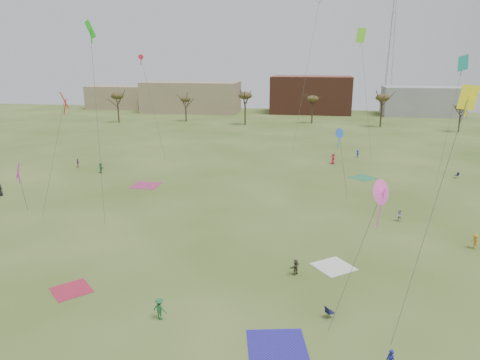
% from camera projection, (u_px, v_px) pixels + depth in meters
% --- Properties ---
extents(ground, '(260.00, 260.00, 0.00)m').
position_uv_depth(ground, '(214.00, 287.00, 34.57)').
color(ground, '#375019').
rests_on(ground, ground).
extents(flyer_near_center, '(1.12, 0.79, 1.58)m').
position_uv_depth(flyer_near_center, '(160.00, 309.00, 30.08)').
color(flyer_near_center, '#246C35').
rests_on(flyer_near_center, ground).
extents(spectator_fore_c, '(1.02, 1.26, 1.35)m').
position_uv_depth(spectator_fore_c, '(296.00, 267.00, 36.38)').
color(spectator_fore_c, brown).
rests_on(spectator_fore_c, ground).
extents(flyer_mid_a, '(0.89, 0.68, 1.62)m').
position_uv_depth(flyer_mid_a, '(0.00, 190.00, 57.43)').
color(flyer_mid_a, black).
rests_on(flyer_mid_a, ground).
extents(flyer_mid_b, '(0.77, 1.07, 1.49)m').
position_uv_depth(flyer_mid_b, '(475.00, 241.00, 41.38)').
color(flyer_mid_b, '#BB7F23').
rests_on(flyer_mid_b, ground).
extents(spectator_mid_d, '(0.62, 0.93, 1.47)m').
position_uv_depth(spectator_mid_d, '(78.00, 163.00, 72.67)').
color(spectator_mid_d, '#8B3A6F').
rests_on(spectator_mid_d, ground).
extents(spectator_mid_e, '(0.88, 0.89, 1.45)m').
position_uv_depth(spectator_mid_e, '(399.00, 215.00, 48.33)').
color(spectator_mid_e, silver).
rests_on(spectator_mid_e, ground).
extents(flyer_far_a, '(1.38, 1.43, 1.63)m').
position_uv_depth(flyer_far_a, '(101.00, 168.00, 69.08)').
color(flyer_far_a, '#297D45').
rests_on(flyer_far_a, ground).
extents(flyer_far_b, '(0.92, 1.07, 1.84)m').
position_uv_depth(flyer_far_b, '(333.00, 159.00, 74.96)').
color(flyer_far_b, '#C4213D').
rests_on(flyer_far_b, ground).
extents(flyer_far_c, '(0.92, 1.03, 1.38)m').
position_uv_depth(flyer_far_c, '(357.00, 154.00, 79.85)').
color(flyer_far_c, navy).
rests_on(flyer_far_c, ground).
extents(blanket_red, '(3.81, 3.81, 0.03)m').
position_uv_depth(blanket_red, '(71.00, 290.00, 34.06)').
color(blanket_red, '#AD223C').
rests_on(blanket_red, ground).
extents(blanket_blue, '(4.35, 4.35, 0.03)m').
position_uv_depth(blanket_blue, '(277.00, 347.00, 27.33)').
color(blanket_blue, '#282398').
rests_on(blanket_blue, ground).
extents(blanket_cream, '(4.21, 4.21, 0.03)m').
position_uv_depth(blanket_cream, '(334.00, 267.00, 37.90)').
color(blanket_cream, white).
rests_on(blanket_cream, ground).
extents(blanket_plum, '(3.89, 3.89, 0.03)m').
position_uv_depth(blanket_plum, '(145.00, 185.00, 62.34)').
color(blanket_plum, '#AA3464').
rests_on(blanket_plum, ground).
extents(blanket_olive, '(4.57, 4.57, 0.03)m').
position_uv_depth(blanket_olive, '(363.00, 178.00, 66.36)').
color(blanket_olive, '#2D7E50').
rests_on(blanket_olive, ground).
extents(camp_chair_center, '(0.74, 0.73, 0.87)m').
position_uv_depth(camp_chair_center, '(329.00, 314.00, 30.38)').
color(camp_chair_center, '#131336').
rests_on(camp_chair_center, ground).
extents(camp_chair_right, '(0.65, 0.62, 0.87)m').
position_uv_depth(camp_chair_right, '(456.00, 176.00, 66.16)').
color(camp_chair_right, '#141334').
rests_on(camp_chair_right, ground).
extents(kites_aloft, '(50.99, 61.49, 27.85)m').
position_uv_depth(kites_aloft, '(313.00, 43.00, 60.64)').
color(kites_aloft, '#81F128').
rests_on(kites_aloft, ground).
extents(tree_line, '(117.44, 49.32, 8.91)m').
position_uv_depth(tree_line, '(276.00, 102.00, 108.27)').
color(tree_line, '#3A2B1E').
rests_on(tree_line, ground).
extents(building_tan, '(32.00, 14.00, 10.00)m').
position_uv_depth(building_tan, '(191.00, 97.00, 148.27)').
color(building_tan, '#937F60').
rests_on(building_tan, ground).
extents(building_brick, '(26.00, 16.00, 12.00)m').
position_uv_depth(building_brick, '(311.00, 95.00, 146.05)').
color(building_brick, brown).
rests_on(building_brick, ground).
extents(building_grey, '(24.00, 12.00, 9.00)m').
position_uv_depth(building_grey, '(422.00, 101.00, 138.69)').
color(building_grey, gray).
rests_on(building_grey, ground).
extents(building_tan_west, '(20.00, 12.00, 8.00)m').
position_uv_depth(building_tan_west, '(118.00, 97.00, 160.20)').
color(building_tan_west, '#937F60').
rests_on(building_tan_west, ground).
extents(radio_tower, '(1.51, 1.72, 41.00)m').
position_uv_depth(radio_tower, '(390.00, 54.00, 143.09)').
color(radio_tower, '#9EA3A8').
rests_on(radio_tower, ground).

